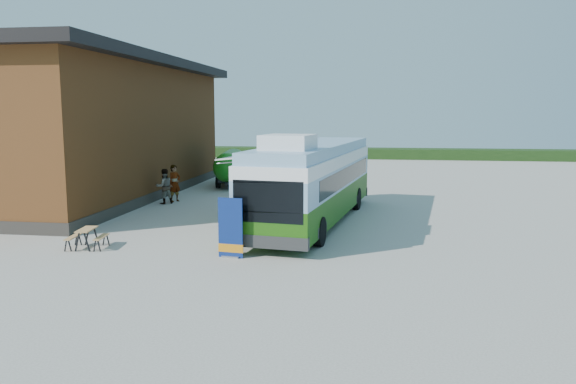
% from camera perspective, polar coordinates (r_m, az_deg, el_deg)
% --- Properties ---
extents(ground, '(100.00, 100.00, 0.00)m').
position_cam_1_polar(ground, '(20.09, -5.01, -5.11)').
color(ground, '#BCB7AD').
rests_on(ground, ground).
extents(barn, '(9.60, 21.20, 7.50)m').
position_cam_1_polar(barn, '(32.73, -19.10, 5.92)').
color(barn, brown).
rests_on(barn, ground).
extents(hedge, '(40.00, 3.00, 1.00)m').
position_cam_1_polar(hedge, '(57.26, 11.91, 3.83)').
color(hedge, '#264419').
rests_on(hedge, ground).
extents(bus, '(4.31, 12.66, 3.82)m').
position_cam_1_polar(bus, '(23.32, 2.68, 1.30)').
color(bus, '#2E7413').
rests_on(bus, ground).
extents(awning, '(3.28, 4.69, 0.53)m').
position_cam_1_polar(awning, '(23.84, -2.08, 3.75)').
color(awning, white).
rests_on(awning, ground).
extents(banner, '(0.83, 0.26, 1.92)m').
position_cam_1_polar(banner, '(17.86, -5.86, -4.21)').
color(banner, navy).
rests_on(banner, ground).
extents(picnic_table, '(1.32, 1.21, 0.68)m').
position_cam_1_polar(picnic_table, '(20.21, -19.76, -4.01)').
color(picnic_table, tan).
rests_on(picnic_table, ground).
extents(person_a, '(0.76, 0.83, 1.91)m').
position_cam_1_polar(person_a, '(29.50, -11.44, 0.88)').
color(person_a, '#999999').
rests_on(person_a, ground).
extents(person_b, '(1.09, 1.06, 1.77)m').
position_cam_1_polar(person_b, '(28.91, -12.47, 0.56)').
color(person_b, '#999999').
rests_on(person_b, ground).
extents(slurry_tanker, '(2.34, 5.94, 2.21)m').
position_cam_1_polar(slurry_tanker, '(35.42, -5.80, 2.69)').
color(slurry_tanker, '#197A16').
rests_on(slurry_tanker, ground).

